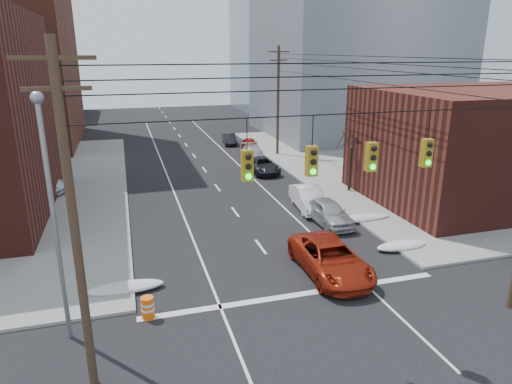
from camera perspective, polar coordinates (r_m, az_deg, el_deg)
sidewalk_ne at (r=51.63m, az=25.25°, el=3.94°), size 40.00×40.00×0.15m
building_office at (r=61.72m, az=12.25°, el=18.77°), size 22.00×20.00×25.00m
building_glass at (r=86.24m, az=4.90°, el=17.58°), size 20.00×18.00×22.00m
building_storefront at (r=36.95m, az=26.50°, el=5.25°), size 16.00×12.00×8.00m
utility_pole_left at (r=14.45m, az=-21.84°, el=-3.41°), size 2.20×0.28×11.00m
utility_pole_far at (r=47.35m, az=2.78°, el=11.51°), size 2.20×0.28×11.00m
traffic_signals at (r=15.57m, az=10.74°, el=4.32°), size 17.00×0.42×2.02m
street_light at (r=17.48m, az=-24.21°, el=-1.04°), size 0.44×0.44×9.32m
bare_tree at (r=35.65m, az=11.71°, el=3.58°), size 2.09×2.20×4.93m
snow_nw at (r=22.13m, az=-16.04°, el=-11.39°), size 3.50×1.08×0.42m
snow_ne at (r=26.69m, az=17.71°, el=-6.42°), size 3.00×1.08×0.42m
snow_east_far at (r=30.22m, az=13.04°, el=-3.21°), size 4.00×1.08×0.42m
red_pickup at (r=22.90m, az=9.28°, el=-8.21°), size 2.70×5.81×1.61m
parked_car_a at (r=29.23m, az=9.02°, el=-2.49°), size 2.03×4.64×1.56m
parked_car_b at (r=31.73m, az=6.57°, el=-0.78°), size 2.12×4.87×1.56m
parked_car_c at (r=40.99m, az=0.73°, el=3.36°), size 2.58×5.01×1.35m
parked_car_d at (r=45.80m, az=-0.33°, el=4.88°), size 2.46×4.98×1.39m
parked_car_e at (r=50.51m, az=-0.75°, el=5.99°), size 1.84×3.84×1.26m
parked_car_f at (r=53.70m, az=-3.36°, el=6.65°), size 1.73×3.99×1.28m
lot_car_a at (r=35.19m, az=-28.08°, el=-0.85°), size 4.20×1.58×1.37m
lot_car_b at (r=38.21m, az=-26.14°, el=0.76°), size 5.46×3.55×1.40m
construction_barrel at (r=19.81m, az=-13.38°, el=-13.86°), size 0.61×0.61×0.95m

